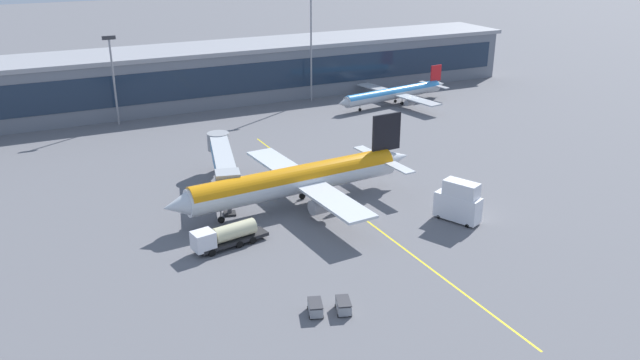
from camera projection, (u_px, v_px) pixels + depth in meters
ground_plane at (353, 215)px, 96.06m from camera, size 700.00×700.00×0.00m
apron_lead_in_line at (351, 209)px, 98.05m from camera, size 1.25×80.00×0.01m
terminal_building at (224, 72)px, 160.24m from camera, size 161.42×19.41×13.61m
main_airliner at (297, 180)px, 97.88m from camera, size 42.80×33.76×12.53m
jet_bridge at (223, 159)px, 103.84m from camera, size 8.58×22.99×7.02m
fuel_tanker at (225, 236)px, 85.61m from camera, size 11.07×4.32×3.25m
catering_lift at (459, 202)px, 93.04m from camera, size 5.05×7.23×6.30m
baggage_cart_0 at (315, 308)px, 71.03m from camera, size 2.31×3.00×1.48m
baggage_cart_1 at (343, 306)px, 71.41m from camera, size 2.31×3.00×1.48m
commuter_jet_far at (394, 93)px, 156.26m from camera, size 34.55×27.78×8.20m
apron_light_mast_1 at (311, 41)px, 154.78m from camera, size 2.80×0.50×26.40m
apron_light_mast_2 at (113, 73)px, 136.76m from camera, size 2.80×0.50×19.54m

